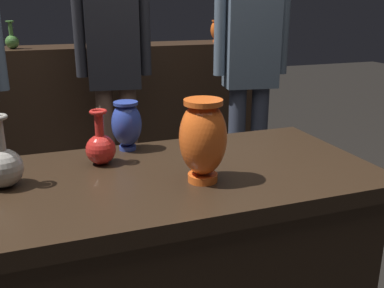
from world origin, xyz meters
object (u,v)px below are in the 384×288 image
Objects in this scene: shelf_vase_far_right at (217,30)px; shelf_vase_left at (12,40)px; visitor_center_back at (114,65)px; vase_tall_behind at (3,165)px; vase_centerpiece at (203,138)px; vase_right_accent at (101,147)px; visitor_near_right at (251,63)px; vase_left_accent at (127,124)px.

shelf_vase_left is at bearing -178.19° from shelf_vase_far_right.
vase_tall_behind is at bearing 77.04° from visitor_center_back.
vase_centerpiece is at bearing -76.20° from shelf_vase_left.
shelf_vase_left is at bearing 103.80° from vase_centerpiece.
visitor_center_back reaches higher than vase_centerpiece.
visitor_near_right reaches higher than vase_right_accent.
vase_right_accent is (0.28, 0.09, -0.01)m from vase_tall_behind.
vase_left_accent is 1.93m from shelf_vase_left.
visitor_center_back reaches higher than shelf_vase_left.
shelf_vase_left reaches higher than vase_right_accent.
visitor_near_right is at bearing 45.06° from vase_left_accent.
vase_left_accent is 1.40m from visitor_near_right.
visitor_center_back is at bearing -12.77° from visitor_near_right.
visitor_center_back is 0.98× the size of visitor_near_right.
vase_centerpiece is at bearing -113.78° from shelf_vase_far_right.
vase_centerpiece is 2.51m from shelf_vase_far_right.
shelf_vase_left is at bearing -22.90° from visitor_near_right.
visitor_near_right reaches higher than vase_tall_behind.
shelf_vase_left is 0.12× the size of visitor_near_right.
visitor_center_back is at bearing 81.53° from vase_left_accent.
vase_centerpiece reaches higher than vase_left_accent.
vase_tall_behind is 2.10m from shelf_vase_left.
shelf_vase_far_right reaches higher than vase_left_accent.
vase_right_accent is 1.46m from visitor_center_back.
vase_tall_behind is at bearing 164.26° from vase_centerpiece.
vase_left_accent is at bearing -77.87° from shelf_vase_left.
visitor_center_back is (0.05, 1.68, -0.01)m from vase_centerpiece.
vase_left_accent is 2.26m from shelf_vase_far_right.
visitor_center_back reaches higher than shelf_vase_far_right.
shelf_vase_far_right is at bearing -139.16° from visitor_center_back.
vase_right_accent is (-0.26, 0.25, -0.07)m from vase_centerpiece.
vase_tall_behind is 0.30m from vase_right_accent.
vase_tall_behind is 0.45m from vase_left_accent.
shelf_vase_far_right reaches higher than vase_right_accent.
shelf_vase_left is at bearing 90.28° from vase_tall_behind.
shelf_vase_left is at bearing 98.41° from vase_right_accent.
vase_centerpiece is 0.15× the size of visitor_near_right.
vase_right_accent is at bearing -121.74° from shelf_vase_far_right.
vase_tall_behind reaches higher than vase_left_accent.
shelf_vase_far_right is at bearing 54.07° from vase_tall_behind.
shelf_vase_left is 0.83m from visitor_center_back.
visitor_near_right is (1.39, -0.89, -0.11)m from shelf_vase_left.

